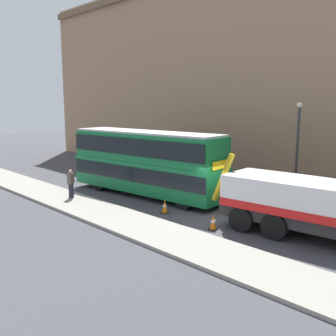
{
  "coord_description": "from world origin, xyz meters",
  "views": [
    {
      "loc": [
        11.78,
        -15.25,
        5.81
      ],
      "look_at": [
        -4.21,
        0.24,
        2.0
      ],
      "focal_mm": 41.01,
      "sensor_mm": 36.0,
      "label": 1
    }
  ],
  "objects_px": {
    "traffic_cone_near_bus": "(165,207)",
    "traffic_cone_midway": "(213,223)",
    "double_decker_bus": "(146,160)",
    "street_lamp": "(298,142)",
    "pedestrian_onlooker": "(71,184)"
  },
  "relations": [
    {
      "from": "double_decker_bus",
      "to": "traffic_cone_midway",
      "type": "relative_size",
      "value": 15.55
    },
    {
      "from": "double_decker_bus",
      "to": "traffic_cone_near_bus",
      "type": "distance_m",
      "value": 4.6
    },
    {
      "from": "traffic_cone_midway",
      "to": "street_lamp",
      "type": "xyz_separation_m",
      "value": [
        -0.32,
        8.28,
        3.13
      ]
    },
    {
      "from": "double_decker_bus",
      "to": "pedestrian_onlooker",
      "type": "bearing_deg",
      "value": -124.53
    },
    {
      "from": "street_lamp",
      "to": "double_decker_bus",
      "type": "bearing_deg",
      "value": -138.41
    },
    {
      "from": "street_lamp",
      "to": "traffic_cone_midway",
      "type": "bearing_deg",
      "value": -87.77
    },
    {
      "from": "double_decker_bus",
      "to": "street_lamp",
      "type": "height_order",
      "value": "street_lamp"
    },
    {
      "from": "traffic_cone_midway",
      "to": "street_lamp",
      "type": "distance_m",
      "value": 8.86
    },
    {
      "from": "double_decker_bus",
      "to": "traffic_cone_midway",
      "type": "distance_m",
      "value": 7.78
    },
    {
      "from": "double_decker_bus",
      "to": "street_lamp",
      "type": "relative_size",
      "value": 1.92
    },
    {
      "from": "traffic_cone_near_bus",
      "to": "traffic_cone_midway",
      "type": "distance_m",
      "value": 3.51
    },
    {
      "from": "traffic_cone_near_bus",
      "to": "traffic_cone_midway",
      "type": "relative_size",
      "value": 1.0
    },
    {
      "from": "double_decker_bus",
      "to": "street_lamp",
      "type": "xyz_separation_m",
      "value": [
        6.91,
        6.13,
        1.24
      ]
    },
    {
      "from": "traffic_cone_near_bus",
      "to": "street_lamp",
      "type": "height_order",
      "value": "street_lamp"
    },
    {
      "from": "pedestrian_onlooker",
      "to": "traffic_cone_midway",
      "type": "bearing_deg",
      "value": -14.27
    }
  ]
}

